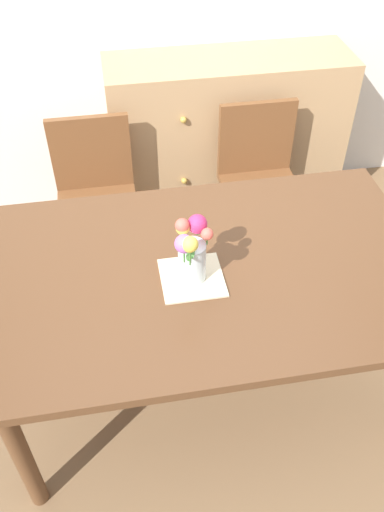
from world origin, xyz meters
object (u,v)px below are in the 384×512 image
Objects in this scene: dining_table at (212,280)px; chair_left at (96,191)px; flower_vase at (191,250)px; dresser at (226,138)px; chair_right at (259,174)px.

dining_table is 1.96× the size of chair_left.
flower_vase reaches higher than chair_left.
dresser is 1.50m from flower_vase.
flower_vase is (-0.46, -1.38, 0.39)m from dresser.
chair_right is 1.15m from flower_vase.
flower_vase reaches higher than dresser.
dining_table is 1.01m from chair_left.
dining_table is 0.25m from flower_vase.
flower_vase reaches higher than chair_right.
chair_left reaches higher than dining_table.
dresser is at bearing -78.49° from chair_right.
chair_right is 3.14× the size of flower_vase.
chair_left is (-0.45, 0.89, -0.14)m from dining_table.
dresser is (-0.09, 0.44, -0.02)m from chair_right.
dining_table is 1.96× the size of chair_right.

